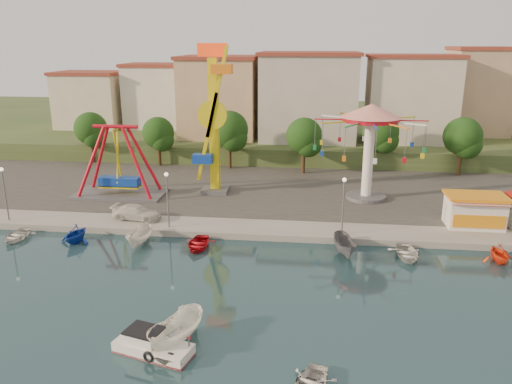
# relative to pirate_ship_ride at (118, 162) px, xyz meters

# --- Properties ---
(ground) EXTENTS (200.00, 200.00, 0.00)m
(ground) POSITION_rel_pirate_ship_ride_xyz_m (16.25, -22.16, -4.39)
(ground) COLOR #143039
(ground) RESTS_ON ground
(quay_deck) EXTENTS (200.00, 100.00, 0.60)m
(quay_deck) POSITION_rel_pirate_ship_ride_xyz_m (16.25, 39.84, -4.09)
(quay_deck) COLOR #9E998E
(quay_deck) RESTS_ON ground
(asphalt_pad) EXTENTS (90.00, 28.00, 0.01)m
(asphalt_pad) POSITION_rel_pirate_ship_ride_xyz_m (16.25, 7.84, -3.79)
(asphalt_pad) COLOR #4C4944
(asphalt_pad) RESTS_ON quay_deck
(hill_terrace) EXTENTS (200.00, 60.00, 3.00)m
(hill_terrace) POSITION_rel_pirate_ship_ride_xyz_m (16.25, 44.84, -2.89)
(hill_terrace) COLOR #384C26
(hill_terrace) RESTS_ON ground
(pirate_ship_ride) EXTENTS (10.00, 5.00, 8.00)m
(pirate_ship_ride) POSITION_rel_pirate_ship_ride_xyz_m (0.00, 0.00, 0.00)
(pirate_ship_ride) COLOR #59595E
(pirate_ship_ride) RESTS_ON quay_deck
(kamikaze_tower) EXTENTS (3.88, 3.10, 16.50)m
(kamikaze_tower) POSITION_rel_pirate_ship_ride_xyz_m (10.57, 2.21, 4.20)
(kamikaze_tower) COLOR #59595E
(kamikaze_tower) RESTS_ON quay_deck
(wave_swinger) EXTENTS (11.60, 11.60, 10.40)m
(wave_swinger) POSITION_rel_pirate_ship_ride_xyz_m (27.40, 1.93, 3.80)
(wave_swinger) COLOR #59595E
(wave_swinger) RESTS_ON quay_deck
(booth_left) EXTENTS (5.40, 3.78, 3.08)m
(booth_left) POSITION_rel_pirate_ship_ride_xyz_m (36.62, -5.67, -2.23)
(booth_left) COLOR white
(booth_left) RESTS_ON quay_deck
(lamp_post_0) EXTENTS (0.14, 0.14, 5.00)m
(lamp_post_0) POSITION_rel_pirate_ship_ride_xyz_m (-7.75, -9.16, -1.29)
(lamp_post_0) COLOR #59595E
(lamp_post_0) RESTS_ON quay_deck
(lamp_post_1) EXTENTS (0.14, 0.14, 5.00)m
(lamp_post_1) POSITION_rel_pirate_ship_ride_xyz_m (8.25, -9.16, -1.29)
(lamp_post_1) COLOR #59595E
(lamp_post_1) RESTS_ON quay_deck
(lamp_post_2) EXTENTS (0.14, 0.14, 5.00)m
(lamp_post_2) POSITION_rel_pirate_ship_ride_xyz_m (24.25, -9.16, -1.29)
(lamp_post_2) COLOR #59595E
(lamp_post_2) RESTS_ON quay_deck
(tree_0) EXTENTS (4.60, 4.60, 7.19)m
(tree_0) POSITION_rel_pirate_ship_ride_xyz_m (-9.75, 14.82, 1.08)
(tree_0) COLOR #382314
(tree_0) RESTS_ON quay_deck
(tree_1) EXTENTS (4.35, 4.35, 6.80)m
(tree_1) POSITION_rel_pirate_ship_ride_xyz_m (0.25, 14.08, 0.81)
(tree_1) COLOR #382314
(tree_1) RESTS_ON quay_deck
(tree_2) EXTENTS (5.02, 5.02, 7.85)m
(tree_2) POSITION_rel_pirate_ship_ride_xyz_m (10.25, 13.65, 1.52)
(tree_2) COLOR #382314
(tree_2) RESTS_ON quay_deck
(tree_3) EXTENTS (4.68, 4.68, 7.32)m
(tree_3) POSITION_rel_pirate_ship_ride_xyz_m (20.25, 12.20, 1.16)
(tree_3) COLOR #382314
(tree_3) RESTS_ON quay_deck
(tree_4) EXTENTS (4.86, 4.86, 7.60)m
(tree_4) POSITION_rel_pirate_ship_ride_xyz_m (30.25, 15.19, 1.35)
(tree_4) COLOR #382314
(tree_4) RESTS_ON quay_deck
(tree_5) EXTENTS (4.83, 4.83, 7.54)m
(tree_5) POSITION_rel_pirate_ship_ride_xyz_m (40.25, 13.38, 1.31)
(tree_5) COLOR #382314
(tree_5) RESTS_ON quay_deck
(building_0) EXTENTS (9.26, 9.53, 11.87)m
(building_0) POSITION_rel_pirate_ship_ride_xyz_m (-17.12, 23.90, 4.54)
(building_0) COLOR beige
(building_0) RESTS_ON hill_terrace
(building_1) EXTENTS (12.33, 9.01, 8.63)m
(building_1) POSITION_rel_pirate_ship_ride_xyz_m (-5.07, 29.22, 2.92)
(building_1) COLOR silver
(building_1) RESTS_ON hill_terrace
(building_2) EXTENTS (11.95, 9.28, 11.23)m
(building_2) POSITION_rel_pirate_ship_ride_xyz_m (8.07, 29.80, 4.22)
(building_2) COLOR tan
(building_2) RESTS_ON hill_terrace
(building_3) EXTENTS (12.59, 10.50, 9.20)m
(building_3) POSITION_rel_pirate_ship_ride_xyz_m (21.86, 26.64, 3.20)
(building_3) COLOR beige
(building_3) RESTS_ON hill_terrace
(building_4) EXTENTS (10.75, 9.23, 9.24)m
(building_4) POSITION_rel_pirate_ship_ride_xyz_m (35.32, 30.04, 3.22)
(building_4) COLOR beige
(building_4) RESTS_ON hill_terrace
(building_5) EXTENTS (12.77, 10.96, 11.21)m
(building_5) POSITION_rel_pirate_ship_ride_xyz_m (48.62, 28.17, 4.21)
(building_5) COLOR tan
(building_5) RESTS_ON hill_terrace
(cabin_motorboat) EXTENTS (4.88, 2.91, 1.61)m
(cabin_motorboat) POSITION_rel_pirate_ship_ride_xyz_m (12.55, -27.69, -3.96)
(cabin_motorboat) COLOR white
(cabin_motorboat) RESTS_ON ground
(rowboat_a) EXTENTS (5.07, 4.97, 0.86)m
(rowboat_a) POSITION_rel_pirate_ship_ride_xyz_m (13.20, -27.77, -3.96)
(rowboat_a) COLOR beige
(rowboat_a) RESTS_ON ground
(rowboat_b) EXTENTS (3.25, 3.87, 0.69)m
(rowboat_b) POSITION_rel_pirate_ship_ride_xyz_m (21.66, -29.79, -4.05)
(rowboat_b) COLOR silver
(rowboat_b) RESTS_ON ground
(skiff) EXTENTS (3.39, 5.02, 1.82)m
(skiff) POSITION_rel_pirate_ship_ride_xyz_m (13.79, -26.72, -3.49)
(skiff) COLOR white
(skiff) RESTS_ON ground
(van) EXTENTS (4.94, 2.38, 1.39)m
(van) POSITION_rel_pirate_ship_ride_xyz_m (4.55, -7.45, -3.10)
(van) COLOR silver
(van) RESTS_ON quay_deck
(moored_boat_0) EXTENTS (2.66, 3.63, 0.73)m
(moored_boat_0) POSITION_rel_pirate_ship_ride_xyz_m (-5.12, -12.36, -4.03)
(moored_boat_0) COLOR silver
(moored_boat_0) RESTS_ON ground
(moored_boat_1) EXTENTS (3.17, 3.53, 1.66)m
(moored_boat_1) POSITION_rel_pirate_ship_ride_xyz_m (0.59, -12.36, -3.56)
(moored_boat_1) COLOR #12339D
(moored_boat_1) RESTS_ON ground
(moored_boat_2) EXTENTS (1.93, 4.12, 1.54)m
(moored_boat_2) POSITION_rel_pirate_ship_ride_xyz_m (6.53, -12.36, -3.63)
(moored_boat_2) COLOR silver
(moored_boat_2) RESTS_ON ground
(moored_boat_3) EXTENTS (2.68, 3.74, 0.77)m
(moored_boat_3) POSITION_rel_pirate_ship_ride_xyz_m (11.75, -12.36, -4.01)
(moored_boat_3) COLOR #B70E19
(moored_boat_3) RESTS_ON ground
(moored_boat_5) EXTENTS (2.28, 4.40, 1.62)m
(moored_boat_5) POSITION_rel_pirate_ship_ride_xyz_m (24.37, -12.36, -3.59)
(moored_boat_5) COLOR slate
(moored_boat_5) RESTS_ON ground
(moored_boat_6) EXTENTS (2.94, 3.97, 0.79)m
(moored_boat_6) POSITION_rel_pirate_ship_ride_xyz_m (29.49, -12.36, -4.00)
(moored_boat_6) COLOR silver
(moored_boat_6) RESTS_ON ground
(moored_boat_7) EXTENTS (2.78, 3.16, 1.58)m
(moored_boat_7) POSITION_rel_pirate_ship_ride_xyz_m (36.80, -12.36, -3.61)
(moored_boat_7) COLOR #EF3B15
(moored_boat_7) RESTS_ON ground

